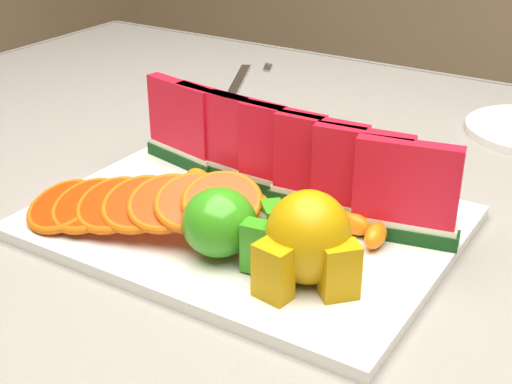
{
  "coord_description": "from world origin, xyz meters",
  "views": [
    {
      "loc": [
        0.31,
        -0.62,
        1.11
      ],
      "look_at": [
        -0.01,
        -0.12,
        0.81
      ],
      "focal_mm": 50.0,
      "sensor_mm": 36.0,
      "label": 1
    }
  ],
  "objects_px": {
    "fork": "(242,80)",
    "platter": "(246,221)",
    "apple_cluster": "(227,225)",
    "pear_cluster": "(308,241)"
  },
  "relations": [
    {
      "from": "fork",
      "to": "apple_cluster",
      "type": "bearing_deg",
      "value": -58.13
    },
    {
      "from": "platter",
      "to": "pear_cluster",
      "type": "bearing_deg",
      "value": -33.01
    },
    {
      "from": "apple_cluster",
      "to": "pear_cluster",
      "type": "relative_size",
      "value": 1.11
    },
    {
      "from": "pear_cluster",
      "to": "fork",
      "type": "distance_m",
      "value": 0.6
    },
    {
      "from": "platter",
      "to": "pear_cluster",
      "type": "height_order",
      "value": "pear_cluster"
    },
    {
      "from": "fork",
      "to": "platter",
      "type": "bearing_deg",
      "value": -56.37
    },
    {
      "from": "platter",
      "to": "apple_cluster",
      "type": "bearing_deg",
      "value": -69.16
    },
    {
      "from": "apple_cluster",
      "to": "fork",
      "type": "distance_m",
      "value": 0.56
    },
    {
      "from": "apple_cluster",
      "to": "fork",
      "type": "bearing_deg",
      "value": 121.87
    },
    {
      "from": "platter",
      "to": "fork",
      "type": "height_order",
      "value": "platter"
    }
  ]
}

